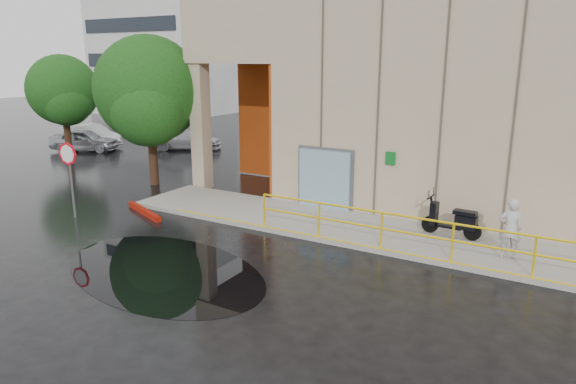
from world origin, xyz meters
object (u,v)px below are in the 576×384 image
car_c (186,139)px  tree_far (64,93)px  person (510,229)px  car_a (84,140)px  tree_near (149,94)px  stop_sign (69,163)px  red_curb (144,211)px  car_b (92,135)px  scooter (453,211)px

car_c → tree_far: tree_far is taller
person → car_a: 24.08m
person → tree_near: 14.42m
stop_sign → car_a: 13.53m
person → car_a: size_ratio=0.42×
car_a → red_curb: bearing=-145.6°
car_a → car_c: bearing=-77.9°
car_b → tree_far: size_ratio=0.73×
stop_sign → tree_near: size_ratio=0.42×
stop_sign → car_b: (-11.37, 10.13, -1.22)m
scooter → tree_far: bearing=175.4°
red_curb → car_b: size_ratio=0.61×
tree_near → red_curb: bearing=-50.4°
person → car_c: person is taller
car_c → tree_far: 6.93m
car_a → tree_near: size_ratio=0.61×
person → tree_far: (-22.77, 4.14, 2.46)m
stop_sign → tree_far: 12.15m
stop_sign → car_a: stop_sign is taller
stop_sign → person: bearing=31.9°
scooter → red_curb: scooter is taller
scooter → car_c: scooter is taller
car_a → tree_far: (0.65, -1.48, 2.77)m
car_b → tree_near: (10.43, -5.45, 3.13)m
stop_sign → car_b: size_ratio=0.65×
person → tree_far: size_ratio=0.30×
tree_near → stop_sign: bearing=-78.6°
scooter → red_curb: 10.12m
scooter → stop_sign: (-11.45, -4.06, 0.95)m
car_a → tree_near: (9.36, -4.01, 3.14)m
scooter → stop_sign: 12.18m
red_curb → car_a: car_a is taller
car_a → stop_sign: bearing=-154.8°
person → scooter: size_ratio=0.91×
scooter → car_b: bearing=169.0°
stop_sign → tree_near: 5.14m
red_curb → tree_far: 13.14m
red_curb → car_c: car_c is taller
red_curb → tree_near: tree_near is taller
car_b → scooter: bearing=-100.7°
scooter → tree_near: 12.73m
car_b → tree_far: 4.37m
stop_sign → tree_far: bearing=162.0°
car_b → car_a: bearing=-139.1°
scooter → car_c: (-17.13, 8.07, -0.34)m
red_curb → car_b: bearing=146.5°
stop_sign → car_c: (-5.68, 12.13, -1.29)m
car_a → car_c: car_a is taller
scooter → car_a: (-21.75, 4.63, -0.28)m
stop_sign → tree_far: size_ratio=0.47×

